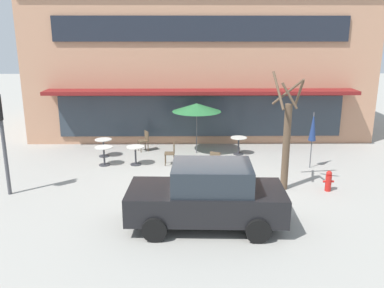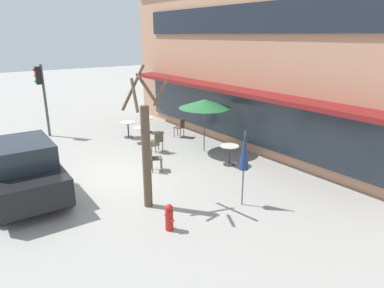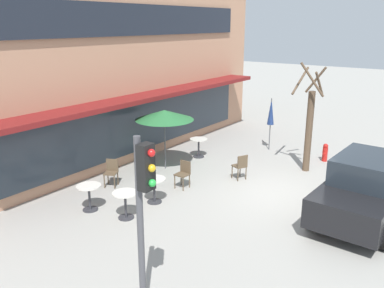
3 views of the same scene
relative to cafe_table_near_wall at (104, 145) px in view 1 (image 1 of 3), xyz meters
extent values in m
plane|color=#9E9B93|center=(4.18, -4.00, -0.52)|extent=(80.00, 80.00, 0.00)
cube|color=tan|center=(4.18, 6.00, 3.14)|extent=(16.39, 8.00, 7.32)
cube|color=maroon|center=(4.18, 1.45, 2.03)|extent=(13.93, 1.10, 0.16)
cube|color=#1E232D|center=(4.18, 1.94, 4.75)|extent=(13.11, 0.10, 1.10)
cube|color=#2D3842|center=(4.18, 1.94, 0.83)|extent=(13.11, 0.10, 1.90)
cylinder|color=#333338|center=(0.00, 0.00, -0.50)|extent=(0.44, 0.44, 0.03)
cylinder|color=#333338|center=(0.00, 0.00, -0.14)|extent=(0.07, 0.07, 0.70)
cylinder|color=silver|center=(0.00, 0.00, 0.23)|extent=(0.70, 0.70, 0.03)
cylinder|color=#333338|center=(0.25, -1.19, -0.50)|extent=(0.44, 0.44, 0.03)
cylinder|color=#333338|center=(0.25, -1.19, -0.14)|extent=(0.07, 0.07, 0.70)
cylinder|color=silver|center=(0.25, -1.19, 0.23)|extent=(0.70, 0.70, 0.03)
cylinder|color=#333338|center=(1.49, -1.14, -0.50)|extent=(0.44, 0.44, 0.03)
cylinder|color=#333338|center=(1.49, -1.14, -0.14)|extent=(0.07, 0.07, 0.70)
cylinder|color=silver|center=(1.49, -1.14, 0.23)|extent=(0.70, 0.70, 0.03)
cylinder|color=#333338|center=(5.77, 0.25, -0.50)|extent=(0.44, 0.44, 0.03)
cylinder|color=#333338|center=(5.77, 0.25, -0.14)|extent=(0.07, 0.07, 0.70)
cylinder|color=silver|center=(5.77, 0.25, 0.23)|extent=(0.70, 0.70, 0.03)
cylinder|color=#4C4C51|center=(3.96, 0.48, 0.58)|extent=(0.04, 0.04, 2.20)
cone|color=#286B38|center=(3.96, 0.48, 1.51)|extent=(2.10, 2.10, 0.35)
cylinder|color=#4C4C51|center=(8.35, -1.59, 0.58)|extent=(0.04, 0.04, 2.20)
cone|color=navy|center=(8.35, -1.59, 1.13)|extent=(0.28, 0.28, 1.10)
cylinder|color=brown|center=(4.56, -2.01, -0.29)|extent=(0.04, 0.04, 0.45)
cylinder|color=brown|center=(4.87, -2.15, -0.29)|extent=(0.04, 0.04, 0.45)
cylinder|color=brown|center=(4.42, -2.32, -0.29)|extent=(0.04, 0.04, 0.45)
cylinder|color=brown|center=(4.73, -2.46, -0.29)|extent=(0.04, 0.04, 0.45)
cube|color=brown|center=(4.65, -2.24, -0.05)|extent=(0.53, 0.53, 0.04)
cube|color=brown|center=(4.57, -2.40, 0.17)|extent=(0.38, 0.20, 0.40)
cylinder|color=brown|center=(2.67, -1.32, -0.29)|extent=(0.04, 0.04, 0.45)
cylinder|color=brown|center=(2.68, -0.98, -0.29)|extent=(0.04, 0.04, 0.45)
cylinder|color=brown|center=(3.01, -1.32, -0.29)|extent=(0.04, 0.04, 0.45)
cylinder|color=brown|center=(3.02, -0.98, -0.29)|extent=(0.04, 0.04, 0.45)
cube|color=brown|center=(2.85, -1.15, -0.05)|extent=(0.40, 0.40, 0.04)
cube|color=brown|center=(3.03, -1.15, 0.17)|extent=(0.04, 0.40, 0.40)
cylinder|color=brown|center=(1.51, 0.59, -0.29)|extent=(0.04, 0.04, 0.45)
cylinder|color=brown|center=(1.35, 0.89, -0.29)|extent=(0.04, 0.04, 0.45)
cylinder|color=brown|center=(1.81, 0.74, -0.29)|extent=(0.04, 0.04, 0.45)
cylinder|color=brown|center=(1.66, 1.04, -0.29)|extent=(0.04, 0.04, 0.45)
cube|color=brown|center=(1.58, 0.81, -0.05)|extent=(0.54, 0.54, 0.04)
cube|color=brown|center=(1.74, 0.90, 0.17)|extent=(0.22, 0.37, 0.40)
cube|color=black|center=(4.05, -6.46, 0.18)|extent=(4.26, 1.95, 0.76)
cube|color=#232B33|center=(4.20, -6.47, 0.90)|extent=(2.16, 1.67, 0.68)
cylinder|color=black|center=(2.72, -7.31, -0.20)|extent=(0.65, 0.24, 0.64)
cylinder|color=black|center=(2.78, -5.52, -0.20)|extent=(0.65, 0.24, 0.64)
cylinder|color=black|center=(5.32, -7.41, -0.20)|extent=(0.65, 0.24, 0.64)
cylinder|color=black|center=(5.38, -5.61, -0.20)|extent=(0.65, 0.24, 0.64)
cylinder|color=brown|center=(6.81, -3.80, 0.94)|extent=(0.24, 0.24, 2.90)
cylinder|color=brown|center=(7.13, -3.77, 2.74)|extent=(0.13, 0.70, 0.96)
cylinder|color=brown|center=(6.88, -3.31, 2.71)|extent=(1.03, 0.22, 0.90)
cylinder|color=brown|center=(6.42, -3.90, 2.84)|extent=(0.30, 0.86, 1.14)
cylinder|color=brown|center=(6.76, -4.03, 2.68)|extent=(0.56, 0.20, 0.83)
cylinder|color=#47474C|center=(-2.27, -4.15, 1.18)|extent=(0.12, 0.12, 3.40)
cylinder|color=red|center=(8.24, -4.00, -0.24)|extent=(0.20, 0.20, 0.55)
sphere|color=red|center=(8.24, -4.00, 0.09)|extent=(0.19, 0.19, 0.19)
cylinder|color=red|center=(8.11, -4.00, -0.19)|extent=(0.10, 0.07, 0.07)
cylinder|color=red|center=(8.37, -4.00, -0.19)|extent=(0.10, 0.07, 0.07)
camera|label=1|loc=(3.55, -16.62, 4.60)|focal=38.00mm
camera|label=2|loc=(14.66, -8.00, 4.17)|focal=32.00mm
camera|label=3|loc=(-6.89, -8.63, 4.66)|focal=38.00mm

